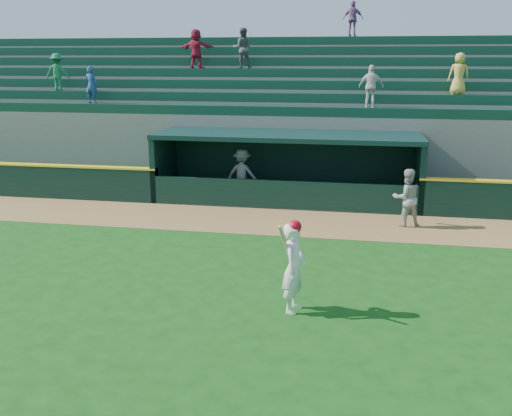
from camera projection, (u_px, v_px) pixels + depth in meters
name	position (u px, v px, depth m)	size (l,w,h in m)	color
ground	(244.00, 278.00, 13.44)	(120.00, 120.00, 0.00)	#124511
warning_track	(275.00, 221.00, 18.10)	(40.00, 3.00, 0.01)	olive
dugout_player_front	(406.00, 198.00, 17.44)	(0.87, 0.68, 1.79)	#A1A19C
dugout_player_inside	(242.00, 174.00, 20.93)	(1.19, 0.68, 1.84)	#9B9C97
dugout	(288.00, 163.00, 20.71)	(9.40, 2.80, 2.46)	slate
stands	(301.00, 121.00, 24.79)	(34.50, 6.25, 7.48)	slate
batter_at_plate	(294.00, 266.00, 11.48)	(0.57, 0.85, 1.95)	white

